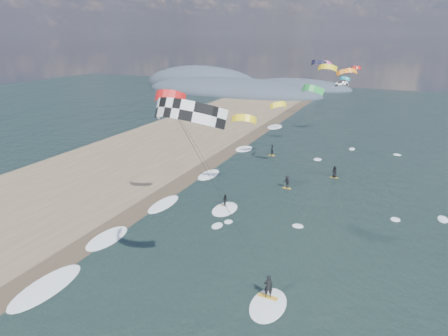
% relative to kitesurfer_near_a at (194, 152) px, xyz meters
% --- Properties ---
extents(ground, '(260.00, 260.00, 0.00)m').
position_rel_kitesurfer_near_a_xyz_m(ground, '(-3.06, 0.65, -12.72)').
color(ground, black).
rests_on(ground, ground).
extents(sand_strip, '(26.00, 240.00, 0.00)m').
position_rel_kitesurfer_near_a_xyz_m(sand_strip, '(-27.06, 10.65, -12.72)').
color(sand_strip, brown).
rests_on(sand_strip, ground).
extents(wet_sand_strip, '(3.00, 240.00, 0.00)m').
position_rel_kitesurfer_near_a_xyz_m(wet_sand_strip, '(-15.06, 10.65, -12.72)').
color(wet_sand_strip, '#382D23').
rests_on(wet_sand_strip, ground).
extents(coastal_hills, '(80.00, 41.00, 15.00)m').
position_rel_kitesurfer_near_a_xyz_m(coastal_hills, '(-47.91, 108.52, -12.72)').
color(coastal_hills, '#3D4756').
rests_on(coastal_hills, ground).
extents(kitesurfer_near_a, '(8.05, 8.66, 16.32)m').
position_rel_kitesurfer_near_a_xyz_m(kitesurfer_near_a, '(0.00, 0.00, 0.00)').
color(kitesurfer_near_a, gold).
rests_on(kitesurfer_near_a, ground).
extents(kitesurfer_near_b, '(6.75, 8.32, 14.66)m').
position_rel_kitesurfer_near_a_xyz_m(kitesurfer_near_b, '(-8.76, 14.22, -3.72)').
color(kitesurfer_near_b, gold).
rests_on(kitesurfer_near_b, ground).
extents(far_kitesurfers, '(12.29, 13.27, 1.86)m').
position_rel_kitesurfer_near_a_xyz_m(far_kitesurfers, '(-1.39, 31.28, -11.83)').
color(far_kitesurfers, gold).
rests_on(far_kitesurfers, ground).
extents(bg_kite_field, '(11.54, 72.49, 7.37)m').
position_rel_kitesurfer_near_a_xyz_m(bg_kite_field, '(-2.61, 55.46, -1.22)').
color(bg_kite_field, yellow).
rests_on(bg_kite_field, ground).
extents(shoreline_surf, '(2.40, 79.40, 0.11)m').
position_rel_kitesurfer_near_a_xyz_m(shoreline_surf, '(-13.86, 15.40, -12.72)').
color(shoreline_surf, white).
rests_on(shoreline_surf, ground).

